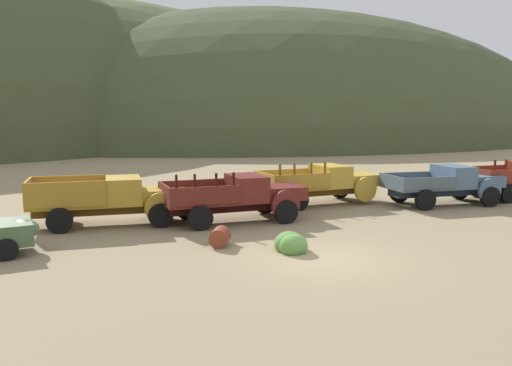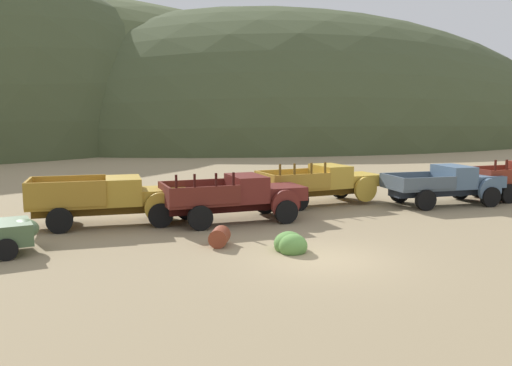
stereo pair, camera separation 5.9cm
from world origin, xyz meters
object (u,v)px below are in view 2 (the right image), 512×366
object	(u,v)px
truck_faded_yellow	(327,183)
truck_chalk_blue	(452,184)
truck_mustard	(120,199)
truck_oxblood	(244,197)
oil_drum_tipped	(220,237)

from	to	relation	value
truck_faded_yellow	truck_chalk_blue	bearing A→B (deg)	-25.62
truck_mustard	truck_faded_yellow	world-z (taller)	truck_faded_yellow
truck_chalk_blue	truck_mustard	bearing A→B (deg)	-177.88
truck_oxblood	oil_drum_tipped	bearing A→B (deg)	-120.58
truck_mustard	oil_drum_tipped	distance (m)	5.54
truck_faded_yellow	truck_chalk_blue	world-z (taller)	truck_faded_yellow
truck_mustard	truck_chalk_blue	world-z (taller)	truck_mustard
truck_faded_yellow	truck_oxblood	bearing A→B (deg)	-156.77
truck_mustard	truck_oxblood	size ratio (longest dim) A/B	1.04
oil_drum_tipped	truck_mustard	bearing A→B (deg)	109.88
truck_oxblood	truck_chalk_blue	bearing A→B (deg)	0.96
truck_oxblood	truck_chalk_blue	size ratio (longest dim) A/B	1.01
truck_chalk_blue	truck_oxblood	bearing A→B (deg)	-173.53
truck_chalk_blue	oil_drum_tipped	bearing A→B (deg)	-157.90
truck_oxblood	truck_chalk_blue	xyz separation A→B (m)	(10.64, -1.61, -0.01)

